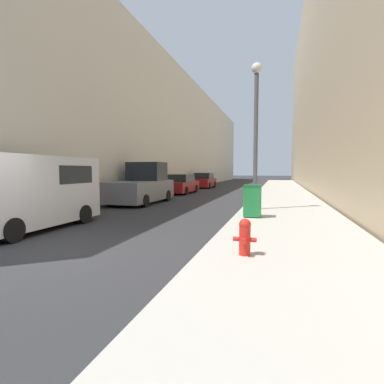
# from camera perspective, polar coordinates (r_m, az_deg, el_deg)

# --- Properties ---
(ground_plane) EXTENTS (200.00, 200.00, 0.00)m
(ground_plane) POSITION_cam_1_polar(r_m,az_deg,el_deg) (7.54, -26.32, -10.38)
(ground_plane) COLOR #2D2D30
(sidewalk_right) EXTENTS (3.92, 60.00, 0.15)m
(sidewalk_right) POSITION_cam_1_polar(r_m,az_deg,el_deg) (23.44, 17.01, -0.33)
(sidewalk_right) COLOR #B7B2A8
(sidewalk_right) RESTS_ON ground
(building_left_glass) EXTENTS (12.00, 60.00, 11.43)m
(building_left_glass) POSITION_cam_1_polar(r_m,az_deg,el_deg) (34.93, -9.40, 10.48)
(building_left_glass) COLOR beige
(building_left_glass) RESTS_ON ground
(building_right_stone) EXTENTS (12.00, 60.00, 21.54)m
(building_right_stone) POSITION_cam_1_polar(r_m,az_deg,el_deg) (33.70, 31.84, 18.92)
(building_right_stone) COLOR tan
(building_right_stone) RESTS_ON ground
(fire_hydrant) EXTENTS (0.46, 0.35, 0.73)m
(fire_hydrant) POSITION_cam_1_polar(r_m,az_deg,el_deg) (6.09, 10.02, -8.26)
(fire_hydrant) COLOR red
(fire_hydrant) RESTS_ON sidewalk_right
(trash_bin) EXTENTS (0.62, 0.58, 1.16)m
(trash_bin) POSITION_cam_1_polar(r_m,az_deg,el_deg) (10.98, 11.43, -1.61)
(trash_bin) COLOR #1E7538
(trash_bin) RESTS_ON sidewalk_right
(lamppost) EXTENTS (0.45, 0.45, 6.19)m
(lamppost) POSITION_cam_1_polar(r_m,az_deg,el_deg) (13.31, 12.08, 12.11)
(lamppost) COLOR #4C4C51
(lamppost) RESTS_ON sidewalk_right
(white_van) EXTENTS (2.04, 4.69, 2.27)m
(white_van) POSITION_cam_1_polar(r_m,az_deg,el_deg) (10.52, -28.45, 0.45)
(white_van) COLOR silver
(white_van) RESTS_ON ground
(pickup_truck) EXTENTS (2.21, 5.07, 2.30)m
(pickup_truck) POSITION_cam_1_polar(r_m,az_deg,el_deg) (17.08, -9.52, 1.07)
(pickup_truck) COLOR slate
(pickup_truck) RESTS_ON ground
(parked_sedan_near) EXTENTS (1.82, 4.70, 1.52)m
(parked_sedan_near) POSITION_cam_1_polar(r_m,az_deg,el_deg) (23.86, -2.04, 1.44)
(parked_sedan_near) COLOR maroon
(parked_sedan_near) RESTS_ON ground
(parked_sedan_far) EXTENTS (1.93, 4.31, 1.57)m
(parked_sedan_far) POSITION_cam_1_polar(r_m,az_deg,el_deg) (31.25, 2.26, 2.12)
(parked_sedan_far) COLOR maroon
(parked_sedan_far) RESTS_ON ground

